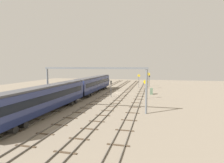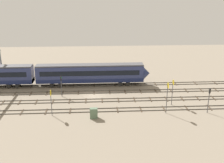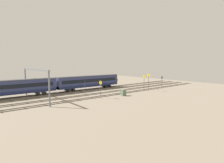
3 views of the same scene
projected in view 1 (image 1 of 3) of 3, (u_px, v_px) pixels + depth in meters
ground_plane at (118, 93)px, 53.04m from camera, size 105.90×105.90×0.00m
track_near_foreground at (141, 94)px, 51.48m from camera, size 89.90×2.40×0.16m
track_second_near at (125, 93)px, 52.51m from camera, size 89.90×2.40×0.16m
track_middle at (110, 93)px, 53.55m from camera, size 89.90×2.40×0.16m
track_with_train at (96, 92)px, 54.58m from camera, size 89.90×2.40×0.16m
train at (79, 89)px, 42.08m from camera, size 50.40×3.24×4.80m
overhead_gantry at (94, 77)px, 31.91m from camera, size 0.40×19.45×7.98m
speed_sign_near_foreground at (146, 86)px, 43.83m from camera, size 0.14×1.07×4.75m
speed_sign_mid_trackside at (139, 79)px, 65.87m from camera, size 0.14×0.99×5.02m
speed_sign_far_trackside at (148, 78)px, 63.14m from camera, size 0.14×1.08×5.76m
signal_light_trackside_approach at (111, 86)px, 46.51m from camera, size 0.31×0.32×4.32m
signal_light_trackside_departure at (149, 79)px, 70.32m from camera, size 0.31×0.32×4.59m
relay_cabinet at (151, 91)px, 50.73m from camera, size 1.31×0.78×1.80m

